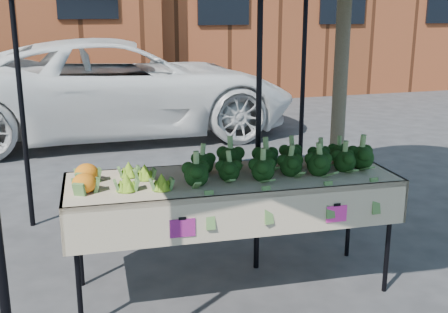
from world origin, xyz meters
TOP-DOWN VIEW (x-y plane):
  - ground at (0.00, 0.00)m, footprint 90.00×90.00m
  - table at (-0.09, -0.03)m, footprint 2.45×0.95m
  - canopy at (-0.13, 0.32)m, footprint 3.16×3.16m
  - broccoli_heap at (0.27, -0.01)m, footprint 1.51×0.54m
  - romanesco_cluster at (-0.75, 0.00)m, footprint 0.40×0.54m
  - cauliflower_pair at (-1.12, 0.03)m, footprint 0.20×0.40m
  - street_tree at (1.23, 0.81)m, footprint 1.95×1.95m

SIDE VIEW (x-z plane):
  - ground at x=0.00m, z-range 0.00..0.00m
  - table at x=-0.09m, z-range 0.00..0.90m
  - cauliflower_pair at x=-1.12m, z-range 0.90..1.05m
  - romanesco_cluster at x=-0.75m, z-range 0.90..1.07m
  - broccoli_heap at x=0.27m, z-range 0.90..1.12m
  - canopy at x=-0.13m, z-range 0.00..2.74m
  - street_tree at x=1.23m, z-range 0.00..3.84m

